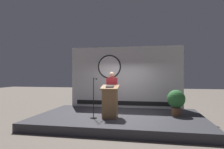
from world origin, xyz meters
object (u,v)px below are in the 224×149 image
object	(u,v)px
podium	(110,102)
speaker_person	(112,93)
microphone_stand	(94,104)
potted_plant	(176,100)

from	to	relation	value
podium	speaker_person	size ratio (longest dim) A/B	0.72
podium	microphone_stand	bearing A→B (deg)	-171.02
speaker_person	microphone_stand	bearing A→B (deg)	-134.39
microphone_stand	podium	bearing A→B (deg)	8.98
podium	potted_plant	xyz separation A→B (m)	(2.44, 0.95, 0.01)
potted_plant	podium	bearing A→B (deg)	-158.81
podium	microphone_stand	size ratio (longest dim) A/B	0.81
podium	potted_plant	size ratio (longest dim) A/B	1.21
speaker_person	microphone_stand	xyz separation A→B (m)	(-0.56, -0.57, -0.34)
speaker_person	potted_plant	distance (m)	2.52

